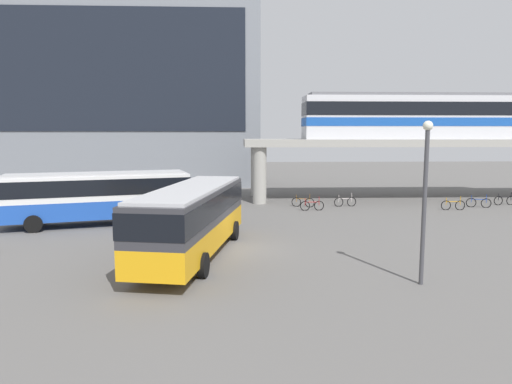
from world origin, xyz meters
name	(u,v)px	position (x,y,z in m)	size (l,w,h in m)	color
ground_plane	(240,214)	(0.00, 10.00, 0.00)	(120.00, 120.00, 0.00)	#605E5B
station_building	(121,86)	(-13.08, 31.26, 10.83)	(30.64, 11.45, 21.65)	slate
elevated_platform	(416,147)	(15.15, 17.21, 4.41)	(29.49, 6.40, 5.13)	#9E9B93
train	(428,116)	(16.08, 17.21, 7.10)	(21.25, 2.96, 3.84)	silver
bus_main	(193,213)	(-2.23, -1.26, 1.99)	(4.52, 11.32, 3.22)	orange
bus_secondary	(98,193)	(-8.77, 6.42, 1.99)	(11.31, 5.47, 3.22)	#1E4CB2
bicycle_black	(505,200)	(20.91, 13.20, 0.36)	(1.79, 0.17, 1.04)	black
bicycle_brown	(303,202)	(4.85, 12.91, 0.36)	(1.71, 0.65, 1.04)	black
bicycle_blue	(479,203)	(18.23, 12.09, 0.36)	(1.72, 0.61, 1.04)	black
bicycle_orange	(453,205)	(15.70, 10.97, 0.36)	(1.79, 0.12, 1.04)	black
bicycle_red	(312,206)	(5.28, 11.21, 0.36)	(1.79, 0.21, 1.04)	black
bicycle_silver	(345,202)	(8.15, 12.99, 0.36)	(1.78, 0.31, 1.04)	black
pedestrian_by_bike_rack	(234,210)	(-0.42, 7.24, 0.73)	(0.48, 0.44, 1.56)	#26262D
lamp_post	(425,189)	(6.61, -5.68, 3.59)	(0.36, 0.36, 6.05)	#3F3F44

